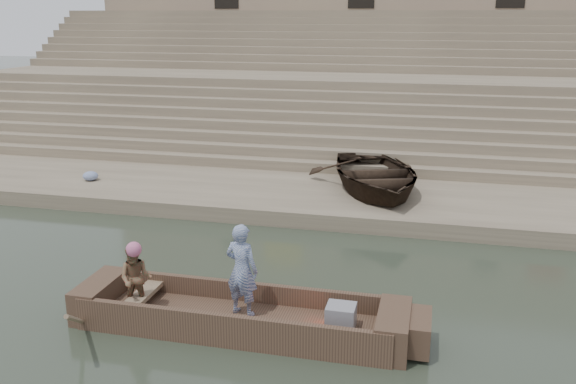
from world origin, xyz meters
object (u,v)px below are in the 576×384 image
at_px(standing_man, 242,270).
at_px(television, 340,317).
at_px(main_rowboat, 239,322).
at_px(rowing_man, 136,278).
at_px(beached_rowboat, 375,174).

distance_m(standing_man, television, 1.77).
distance_m(main_rowboat, television, 1.73).
xyz_separation_m(rowing_man, television, (3.44, 0.17, -0.38)).
xyz_separation_m(standing_man, television, (1.67, -0.11, -0.60)).
relative_size(television, beached_rowboat, 0.10).
distance_m(standing_man, beached_rowboat, 7.55).
bearing_deg(beached_rowboat, main_rowboat, -120.32).
bearing_deg(beached_rowboat, standing_man, -120.21).
distance_m(standing_man, rowing_man, 1.81).
bearing_deg(standing_man, beached_rowboat, -87.01).
height_order(main_rowboat, beached_rowboat, beached_rowboat).
height_order(main_rowboat, television, television).
xyz_separation_m(television, beached_rowboat, (-0.25, 7.53, 0.45)).
xyz_separation_m(rowing_man, beached_rowboat, (3.19, 7.70, 0.07)).
xyz_separation_m(main_rowboat, beached_rowboat, (1.45, 7.53, 0.76)).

